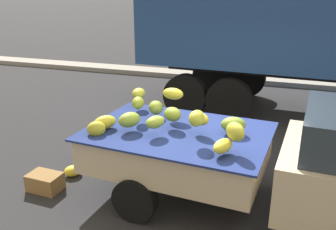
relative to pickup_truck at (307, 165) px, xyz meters
name	(u,v)px	position (x,y,z in m)	size (l,w,h in m)	color
ground	(220,196)	(-1.18, 0.30, -0.88)	(220.00, 220.00, 0.00)	#28282B
curb_strip	(262,80)	(-1.18, 7.73, -0.80)	(80.00, 0.80, 0.16)	gray
pickup_truck	(307,165)	(0.00, 0.00, 0.00)	(4.81, 2.19, 1.70)	#CCB793
fallen_banana_bunch_near_tailgate	(73,171)	(-3.71, 0.15, -0.79)	(0.30, 0.24, 0.19)	gold
produce_crate	(45,182)	(-3.87, -0.39, -0.75)	(0.52, 0.36, 0.28)	olive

